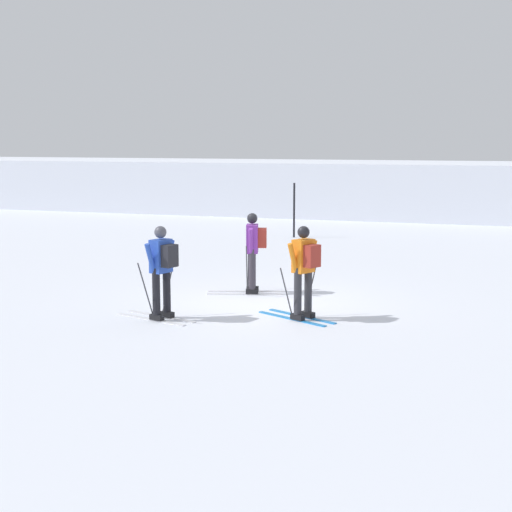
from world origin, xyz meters
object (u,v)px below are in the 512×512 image
(skier_purple, at_px, (253,249))
(skier_blue, at_px, (162,268))
(skier_orange, at_px, (304,268))
(trail_marker_pole, at_px, (294,210))

(skier_purple, bearing_deg, skier_blue, -105.97)
(skier_blue, xyz_separation_m, skier_purple, (0.80, 2.80, 0.00))
(skier_blue, bearing_deg, skier_orange, 18.34)
(skier_purple, distance_m, trail_marker_pole, 9.43)
(skier_purple, xyz_separation_m, trail_marker_pole, (-1.66, 9.28, -0.05))
(skier_orange, bearing_deg, skier_purple, 129.21)
(skier_purple, bearing_deg, skier_orange, -50.79)
(skier_orange, relative_size, skier_purple, 1.00)
(trail_marker_pole, bearing_deg, skier_purple, -79.87)
(skier_orange, bearing_deg, trail_marker_pole, 106.24)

